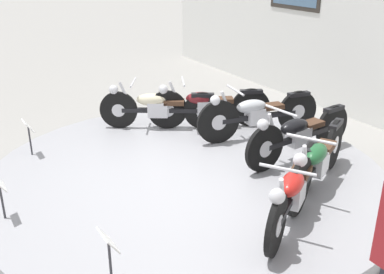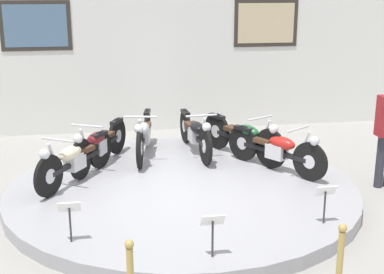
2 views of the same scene
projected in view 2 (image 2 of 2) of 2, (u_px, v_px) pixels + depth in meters
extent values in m
plane|color=gray|center=(182.00, 196.00, 8.04)|extent=(60.00, 60.00, 0.00)
cylinder|color=#99999E|center=(182.00, 190.00, 8.02)|extent=(5.19, 5.19, 0.19)
cube|color=silver|center=(154.00, 34.00, 11.25)|extent=(14.00, 0.20, 4.14)
cube|color=#2D2823|center=(36.00, 26.00, 10.71)|extent=(1.40, 0.02, 1.00)
cube|color=slate|center=(36.00, 26.00, 10.71)|extent=(1.24, 0.02, 0.84)
cube|color=#2D2823|center=(266.00, 23.00, 11.47)|extent=(1.40, 0.02, 1.00)
cube|color=#C6B289|center=(266.00, 23.00, 11.46)|extent=(1.24, 0.02, 0.84)
cylinder|color=black|center=(49.00, 176.00, 7.46)|extent=(0.37, 0.54, 0.60)
cylinder|color=silver|center=(49.00, 176.00, 7.46)|extent=(0.17, 0.21, 0.21)
cylinder|color=black|center=(100.00, 150.00, 8.66)|extent=(0.37, 0.54, 0.60)
cylinder|color=silver|center=(100.00, 150.00, 8.66)|extent=(0.17, 0.21, 0.21)
cube|color=black|center=(76.00, 162.00, 8.06)|extent=(0.71, 1.09, 0.07)
cube|color=silver|center=(75.00, 161.00, 8.02)|extent=(0.34, 0.38, 0.24)
ellipsoid|color=beige|center=(70.00, 153.00, 7.89)|extent=(0.44, 0.52, 0.20)
cube|color=#472D1E|center=(84.00, 149.00, 8.22)|extent=(0.34, 0.38, 0.07)
cube|color=black|center=(100.00, 134.00, 8.59)|extent=(0.27, 0.36, 0.06)
cylinder|color=silver|center=(54.00, 159.00, 7.54)|extent=(0.17, 0.24, 0.54)
cylinder|color=silver|center=(58.00, 140.00, 7.56)|extent=(0.48, 0.31, 0.03)
sphere|color=silver|center=(44.00, 154.00, 7.31)|extent=(0.15, 0.15, 0.15)
cylinder|color=black|center=(81.00, 159.00, 8.15)|extent=(0.32, 0.59, 0.63)
cylinder|color=silver|center=(81.00, 159.00, 8.15)|extent=(0.15, 0.23, 0.22)
cylinder|color=black|center=(117.00, 136.00, 9.40)|extent=(0.32, 0.59, 0.63)
cylinder|color=silver|center=(117.00, 136.00, 9.40)|extent=(0.15, 0.23, 0.22)
cube|color=black|center=(100.00, 147.00, 8.78)|extent=(0.60, 1.15, 0.07)
cube|color=silver|center=(99.00, 146.00, 8.73)|extent=(0.32, 0.38, 0.24)
ellipsoid|color=maroon|center=(96.00, 138.00, 8.60)|extent=(0.41, 0.53, 0.20)
cube|color=#472D1E|center=(106.00, 135.00, 8.94)|extent=(0.32, 0.38, 0.07)
cube|color=black|center=(117.00, 121.00, 9.33)|extent=(0.25, 0.37, 0.06)
cylinder|color=silver|center=(85.00, 144.00, 8.24)|extent=(0.15, 0.24, 0.54)
cylinder|color=silver|center=(87.00, 126.00, 8.26)|extent=(0.50, 0.26, 0.03)
sphere|color=silver|center=(78.00, 139.00, 8.01)|extent=(0.15, 0.15, 0.15)
cylinder|color=black|center=(140.00, 148.00, 8.64)|extent=(0.17, 0.67, 0.67)
cylinder|color=silver|center=(140.00, 148.00, 8.64)|extent=(0.10, 0.24, 0.23)
cylinder|color=black|center=(147.00, 127.00, 9.94)|extent=(0.17, 0.67, 0.67)
cylinder|color=silver|center=(147.00, 127.00, 9.94)|extent=(0.10, 0.24, 0.23)
cube|color=black|center=(144.00, 137.00, 9.29)|extent=(0.29, 1.24, 0.07)
cube|color=silver|center=(144.00, 136.00, 9.24)|extent=(0.25, 0.35, 0.24)
ellipsoid|color=#B2B5BA|center=(143.00, 129.00, 9.10)|extent=(0.30, 0.51, 0.20)
cube|color=#472D1E|center=(145.00, 126.00, 9.46)|extent=(0.25, 0.35, 0.07)
cube|color=black|center=(147.00, 112.00, 9.86)|extent=(0.16, 0.37, 0.06)
cylinder|color=silver|center=(140.00, 134.00, 8.73)|extent=(0.09, 0.25, 0.54)
cylinder|color=silver|center=(141.00, 117.00, 8.76)|extent=(0.54, 0.13, 0.03)
sphere|color=silver|center=(139.00, 129.00, 8.49)|extent=(0.15, 0.15, 0.15)
cylinder|color=black|center=(205.00, 146.00, 8.81)|extent=(0.12, 0.63, 0.63)
cylinder|color=silver|center=(205.00, 146.00, 8.81)|extent=(0.09, 0.23, 0.22)
cylinder|color=black|center=(185.00, 126.00, 10.06)|extent=(0.12, 0.63, 0.63)
cylinder|color=silver|center=(185.00, 126.00, 10.06)|extent=(0.09, 0.23, 0.22)
cube|color=black|center=(195.00, 135.00, 9.43)|extent=(0.19, 1.24, 0.07)
cube|color=silver|center=(195.00, 135.00, 9.39)|extent=(0.23, 0.34, 0.24)
ellipsoid|color=black|center=(197.00, 128.00, 9.25)|extent=(0.27, 0.50, 0.20)
cube|color=#472D1E|center=(192.00, 125.00, 9.60)|extent=(0.23, 0.34, 0.07)
cube|color=black|center=(185.00, 112.00, 9.99)|extent=(0.13, 0.37, 0.06)
cylinder|color=silver|center=(203.00, 132.00, 8.89)|extent=(0.07, 0.25, 0.54)
cylinder|color=silver|center=(201.00, 115.00, 8.92)|extent=(0.54, 0.08, 0.03)
sphere|color=silver|center=(207.00, 127.00, 8.66)|extent=(0.15, 0.15, 0.15)
cylinder|color=black|center=(270.00, 149.00, 8.63)|extent=(0.36, 0.60, 0.66)
cylinder|color=silver|center=(270.00, 149.00, 8.63)|extent=(0.17, 0.23, 0.23)
cylinder|color=black|center=(217.00, 131.00, 9.67)|extent=(0.36, 0.60, 0.66)
cylinder|color=silver|center=(217.00, 131.00, 9.67)|extent=(0.17, 0.23, 0.23)
cube|color=black|center=(242.00, 139.00, 9.15)|extent=(0.64, 1.13, 0.07)
cube|color=silver|center=(244.00, 139.00, 9.11)|extent=(0.33, 0.38, 0.24)
ellipsoid|color=#1E562D|center=(248.00, 131.00, 8.99)|extent=(0.42, 0.53, 0.20)
cube|color=#472D1E|center=(234.00, 129.00, 9.28)|extent=(0.33, 0.38, 0.07)
cube|color=black|center=(217.00, 116.00, 9.59)|extent=(0.26, 0.36, 0.06)
cylinder|color=silver|center=(264.00, 135.00, 8.69)|extent=(0.16, 0.24, 0.54)
cylinder|color=silver|center=(260.00, 118.00, 8.70)|extent=(0.49, 0.28, 0.03)
sphere|color=silver|center=(274.00, 129.00, 8.50)|extent=(0.15, 0.15, 0.15)
cylinder|color=black|center=(310.00, 162.00, 8.07)|extent=(0.38, 0.53, 0.60)
cylinder|color=silver|center=(310.00, 162.00, 8.07)|extent=(0.17, 0.21, 0.21)
cylinder|color=black|center=(243.00, 143.00, 9.02)|extent=(0.38, 0.53, 0.60)
cylinder|color=silver|center=(243.00, 143.00, 9.02)|extent=(0.17, 0.21, 0.21)
cube|color=black|center=(275.00, 152.00, 8.55)|extent=(0.75, 1.07, 0.07)
cube|color=silver|center=(277.00, 151.00, 8.51)|extent=(0.34, 0.38, 0.24)
ellipsoid|color=red|center=(282.00, 143.00, 8.40)|extent=(0.45, 0.52, 0.20)
cube|color=#472D1E|center=(264.00, 141.00, 8.66)|extent=(0.34, 0.38, 0.07)
cube|color=black|center=(243.00, 128.00, 8.95)|extent=(0.28, 0.35, 0.06)
cylinder|color=silver|center=(303.00, 147.00, 8.12)|extent=(0.18, 0.23, 0.54)
cylinder|color=silver|center=(298.00, 129.00, 8.13)|extent=(0.47, 0.33, 0.03)
sphere|color=silver|center=(315.00, 141.00, 7.94)|extent=(0.15, 0.15, 0.15)
cylinder|color=#333338|center=(70.00, 225.00, 6.15)|extent=(0.02, 0.02, 0.42)
cube|color=white|center=(69.00, 207.00, 6.09)|extent=(0.26, 0.11, 0.15)
cylinder|color=#333338|center=(213.00, 239.00, 5.80)|extent=(0.02, 0.02, 0.42)
cube|color=white|center=(213.00, 220.00, 5.74)|extent=(0.26, 0.11, 0.15)
cylinder|color=#333338|center=(324.00, 208.00, 6.63)|extent=(0.02, 0.02, 0.42)
cube|color=white|center=(326.00, 191.00, 6.57)|extent=(0.26, 0.11, 0.15)
cylinder|color=#2D2D38|center=(380.00, 162.00, 8.29)|extent=(0.13, 0.13, 0.83)
sphere|color=tan|center=(129.00, 244.00, 4.43)|extent=(0.08, 0.08, 0.08)
sphere|color=tan|center=(343.00, 228.00, 4.72)|extent=(0.08, 0.08, 0.08)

